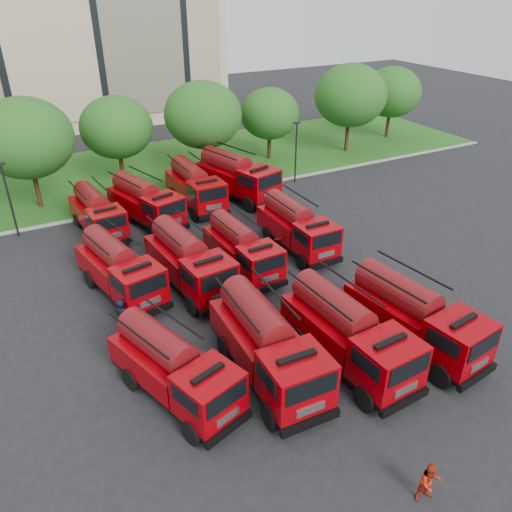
% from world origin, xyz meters
% --- Properties ---
extents(ground, '(140.00, 140.00, 0.00)m').
position_xyz_m(ground, '(0.00, 0.00, 0.00)').
color(ground, black).
rests_on(ground, ground).
extents(lawn, '(70.00, 16.00, 0.12)m').
position_xyz_m(lawn, '(0.00, 26.00, 0.06)').
color(lawn, '#244E15').
rests_on(lawn, ground).
extents(curb, '(70.00, 0.30, 0.14)m').
position_xyz_m(curb, '(0.00, 17.90, 0.07)').
color(curb, gray).
rests_on(curb, ground).
extents(apartment_building, '(30.00, 14.18, 25.00)m').
position_xyz_m(apartment_building, '(2.00, 47.94, 12.50)').
color(apartment_building, tan).
rests_on(apartment_building, ground).
extents(tree_2, '(6.72, 6.72, 8.22)m').
position_xyz_m(tree_2, '(-8.00, 21.50, 5.35)').
color(tree_2, '#382314').
rests_on(tree_2, ground).
extents(tree_3, '(5.88, 5.88, 7.19)m').
position_xyz_m(tree_3, '(-1.00, 24.00, 4.68)').
color(tree_3, '#382314').
rests_on(tree_3, ground).
extents(tree_4, '(6.55, 6.55, 8.01)m').
position_xyz_m(tree_4, '(6.00, 22.50, 5.22)').
color(tree_4, '#382314').
rests_on(tree_4, ground).
extents(tree_5, '(5.46, 5.46, 6.68)m').
position_xyz_m(tree_5, '(13.00, 23.50, 4.35)').
color(tree_5, '#382314').
rests_on(tree_5, ground).
extents(tree_6, '(6.89, 6.89, 8.42)m').
position_xyz_m(tree_6, '(21.00, 22.00, 5.49)').
color(tree_6, '#382314').
rests_on(tree_6, ground).
extents(tree_7, '(6.05, 6.05, 7.39)m').
position_xyz_m(tree_7, '(28.00, 24.00, 4.82)').
color(tree_7, '#382314').
rests_on(tree_7, ground).
extents(lamp_post_0, '(0.60, 0.25, 5.11)m').
position_xyz_m(lamp_post_0, '(-10.00, 17.20, 2.90)').
color(lamp_post_0, black).
rests_on(lamp_post_0, ground).
extents(lamp_post_1, '(0.60, 0.25, 5.11)m').
position_xyz_m(lamp_post_1, '(12.00, 17.20, 2.90)').
color(lamp_post_1, black).
rests_on(lamp_post_1, ground).
extents(fire_truck_0, '(4.12, 6.94, 2.99)m').
position_xyz_m(fire_truck_0, '(-5.67, -1.84, 1.51)').
color(fire_truck_0, black).
rests_on(fire_truck_0, ground).
extents(fire_truck_1, '(2.90, 7.41, 3.33)m').
position_xyz_m(fire_truck_1, '(-1.75, -2.55, 1.68)').
color(fire_truck_1, black).
rests_on(fire_truck_1, ground).
extents(fire_truck_2, '(2.99, 7.35, 3.28)m').
position_xyz_m(fire_truck_2, '(1.79, -3.48, 1.65)').
color(fire_truck_2, black).
rests_on(fire_truck_2, ground).
extents(fire_truck_3, '(3.32, 7.37, 3.24)m').
position_xyz_m(fire_truck_3, '(5.27, -3.90, 1.63)').
color(fire_truck_3, black).
rests_on(fire_truck_3, ground).
extents(fire_truck_4, '(3.62, 7.12, 3.09)m').
position_xyz_m(fire_truck_4, '(-5.60, 6.89, 1.56)').
color(fire_truck_4, black).
rests_on(fire_truck_4, ground).
extents(fire_truck_5, '(3.14, 7.30, 3.23)m').
position_xyz_m(fire_truck_5, '(-2.03, 5.81, 1.62)').
color(fire_truck_5, black).
rests_on(fire_truck_5, ground).
extents(fire_truck_6, '(2.56, 6.47, 2.90)m').
position_xyz_m(fire_truck_6, '(1.34, 6.01, 1.46)').
color(fire_truck_6, black).
rests_on(fire_truck_6, ground).
extents(fire_truck_7, '(2.50, 6.74, 3.06)m').
position_xyz_m(fire_truck_7, '(5.63, 6.87, 1.54)').
color(fire_truck_7, black).
rests_on(fire_truck_7, ground).
extents(fire_truck_8, '(2.79, 6.56, 2.91)m').
position_xyz_m(fire_truck_8, '(-5.00, 15.08, 1.46)').
color(fire_truck_8, black).
rests_on(fire_truck_8, ground).
extents(fire_truck_9, '(4.11, 7.23, 3.12)m').
position_xyz_m(fire_truck_9, '(-1.65, 15.14, 1.57)').
color(fire_truck_9, black).
rests_on(fire_truck_9, ground).
extents(fire_truck_10, '(2.62, 6.99, 3.17)m').
position_xyz_m(fire_truck_10, '(2.56, 16.32, 1.59)').
color(fire_truck_10, black).
rests_on(fire_truck_10, ground).
extents(fire_truck_11, '(4.55, 8.04, 3.47)m').
position_xyz_m(fire_truck_11, '(6.06, 16.39, 1.75)').
color(fire_truck_11, black).
rests_on(fire_truck_11, ground).
extents(firefighter_0, '(0.83, 0.83, 1.86)m').
position_xyz_m(firefighter_0, '(5.53, -4.79, 0.00)').
color(firefighter_0, black).
rests_on(firefighter_0, ground).
extents(firefighter_1, '(0.84, 0.58, 1.58)m').
position_xyz_m(firefighter_1, '(0.08, -10.27, 0.00)').
color(firefighter_1, '#A91F0D').
rests_on(firefighter_1, ground).
extents(firefighter_2, '(0.74, 1.08, 1.70)m').
position_xyz_m(firefighter_2, '(4.18, -5.49, 0.00)').
color(firefighter_2, '#A91F0D').
rests_on(firefighter_2, ground).
extents(firefighter_3, '(1.31, 1.26, 1.85)m').
position_xyz_m(firefighter_3, '(5.37, -5.53, 0.00)').
color(firefighter_3, black).
rests_on(firefighter_3, ground).
extents(firefighter_4, '(0.84, 0.91, 1.55)m').
position_xyz_m(firefighter_4, '(-6.36, 3.91, 0.00)').
color(firefighter_4, black).
rests_on(firefighter_4, ground).
extents(firefighter_5, '(1.71, 0.80, 1.80)m').
position_xyz_m(firefighter_5, '(4.86, 6.72, 0.00)').
color(firefighter_5, '#A91F0D').
rests_on(firefighter_5, ground).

